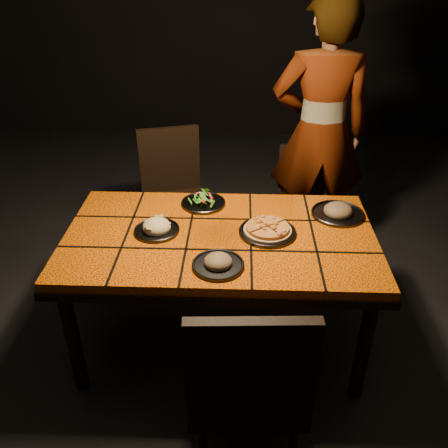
{
  "coord_description": "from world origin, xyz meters",
  "views": [
    {
      "loc": [
        0.1,
        -2.07,
        2.05
      ],
      "look_at": [
        0.02,
        -0.02,
        0.82
      ],
      "focal_mm": 38.0,
      "sensor_mm": 36.0,
      "label": 1
    }
  ],
  "objects_px": {
    "plate_pizza": "(267,230)",
    "chair_far_right": "(303,198)",
    "dining_table": "(220,246)",
    "diner": "(320,134)",
    "plate_pasta": "(157,228)",
    "chair_near": "(248,384)",
    "chair_far_left": "(173,188)"
  },
  "relations": [
    {
      "from": "chair_near",
      "to": "plate_pizza",
      "type": "relative_size",
      "value": 2.92
    },
    {
      "from": "chair_far_left",
      "to": "dining_table",
      "type": "bearing_deg",
      "value": -83.86
    },
    {
      "from": "chair_far_left",
      "to": "plate_pasta",
      "type": "relative_size",
      "value": 4.03
    },
    {
      "from": "chair_near",
      "to": "chair_far_left",
      "type": "xyz_separation_m",
      "value": [
        -0.52,
        1.74,
        -0.03
      ]
    },
    {
      "from": "chair_far_right",
      "to": "plate_pasta",
      "type": "relative_size",
      "value": 3.52
    },
    {
      "from": "dining_table",
      "to": "chair_near",
      "type": "relative_size",
      "value": 1.6
    },
    {
      "from": "chair_far_left",
      "to": "diner",
      "type": "height_order",
      "value": "diner"
    },
    {
      "from": "plate_pizza",
      "to": "plate_pasta",
      "type": "distance_m",
      "value": 0.57
    },
    {
      "from": "plate_pasta",
      "to": "plate_pizza",
      "type": "bearing_deg",
      "value": 0.52
    },
    {
      "from": "diner",
      "to": "plate_pasta",
      "type": "height_order",
      "value": "diner"
    },
    {
      "from": "diner",
      "to": "dining_table",
      "type": "bearing_deg",
      "value": 57.96
    },
    {
      "from": "chair_near",
      "to": "plate_pizza",
      "type": "bearing_deg",
      "value": -99.8
    },
    {
      "from": "plate_pizza",
      "to": "plate_pasta",
      "type": "bearing_deg",
      "value": -179.48
    },
    {
      "from": "dining_table",
      "to": "chair_far_right",
      "type": "relative_size",
      "value": 1.95
    },
    {
      "from": "dining_table",
      "to": "chair_far_right",
      "type": "bearing_deg",
      "value": 59.66
    },
    {
      "from": "diner",
      "to": "plate_pizza",
      "type": "relative_size",
      "value": 5.33
    },
    {
      "from": "chair_near",
      "to": "chair_far_left",
      "type": "distance_m",
      "value": 1.82
    },
    {
      "from": "diner",
      "to": "plate_pasta",
      "type": "xyz_separation_m",
      "value": [
        -0.96,
        -1.03,
        -0.15
      ]
    },
    {
      "from": "chair_near",
      "to": "plate_pasta",
      "type": "distance_m",
      "value": 0.97
    },
    {
      "from": "dining_table",
      "to": "diner",
      "type": "xyz_separation_m",
      "value": [
        0.63,
        1.03,
        0.25
      ]
    },
    {
      "from": "plate_pasta",
      "to": "diner",
      "type": "bearing_deg",
      "value": 46.82
    },
    {
      "from": "dining_table",
      "to": "plate_pasta",
      "type": "distance_m",
      "value": 0.34
    },
    {
      "from": "chair_far_right",
      "to": "diner",
      "type": "xyz_separation_m",
      "value": [
        0.09,
        0.09,
        0.44
      ]
    },
    {
      "from": "chair_far_right",
      "to": "plate_pasta",
      "type": "xyz_separation_m",
      "value": [
        -0.88,
        -0.93,
        0.29
      ]
    },
    {
      "from": "diner",
      "to": "plate_pizza",
      "type": "distance_m",
      "value": 1.1
    },
    {
      "from": "chair_near",
      "to": "chair_far_left",
      "type": "height_order",
      "value": "chair_near"
    },
    {
      "from": "plate_pizza",
      "to": "chair_far_right",
      "type": "bearing_deg",
      "value": 71.84
    },
    {
      "from": "dining_table",
      "to": "chair_far_right",
      "type": "xyz_separation_m",
      "value": [
        0.55,
        0.94,
        -0.19
      ]
    },
    {
      "from": "chair_far_left",
      "to": "chair_far_right",
      "type": "distance_m",
      "value": 0.93
    },
    {
      "from": "chair_near",
      "to": "diner",
      "type": "relative_size",
      "value": 0.55
    },
    {
      "from": "chair_near",
      "to": "chair_far_right",
      "type": "xyz_separation_m",
      "value": [
        0.4,
        1.76,
        -0.1
      ]
    },
    {
      "from": "chair_near",
      "to": "diner",
      "type": "distance_m",
      "value": 1.94
    }
  ]
}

